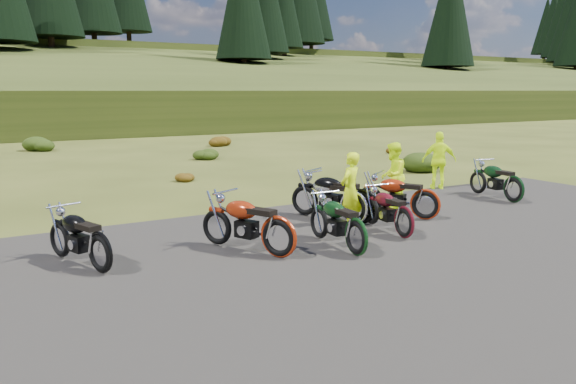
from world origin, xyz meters
TOP-DOWN VIEW (x-y plane):
  - ground at (0.00, 0.00)m, footprint 300.00×300.00m
  - gravel_pad at (0.00, -2.00)m, footprint 20.00×12.00m
  - hill_slope at (0.00, 50.00)m, footprint 300.00×45.97m
  - hill_plateau at (0.00, 110.00)m, footprint 300.00×90.00m
  - conifer_28 at (33.00, 61.00)m, footprint 5.28×5.28m
  - conifer_31 at (51.00, 48.00)m, footprint 7.04×7.04m
  - conifer_32 at (57.00, 54.00)m, footprint 6.60×6.60m
  - conifer_33 at (63.00, 60.00)m, footprint 6.16×6.16m
  - conifer_34 at (69.00, 66.00)m, footprint 5.72×5.72m
  - conifer_35 at (75.00, 72.00)m, footprint 5.28×5.28m
  - conifer_36 at (81.00, 78.00)m, footprint 7.92×7.92m
  - conifer_38 at (93.00, 59.00)m, footprint 7.04×7.04m
  - conifer_39 at (99.00, 65.00)m, footprint 6.60×6.60m
  - conifer_40 at (105.00, 71.00)m, footprint 6.16×6.16m
  - conifer_41 at (111.00, 77.00)m, footprint 5.72×5.72m
  - shrub_3 at (-3.30, 21.90)m, footprint 1.56×1.56m
  - shrub_4 at (-0.40, 9.20)m, footprint 0.77×0.77m
  - shrub_5 at (2.50, 14.50)m, footprint 1.03×1.03m
  - shrub_6 at (5.40, 19.80)m, footprint 1.30×1.30m
  - shrub_7 at (8.30, 7.10)m, footprint 1.56×1.56m
  - shrub_8 at (11.20, 12.40)m, footprint 0.77×0.77m
  - motorcycle_0 at (-4.83, 0.70)m, footprint 1.28×2.08m
  - motorcycle_1 at (-1.88, -0.02)m, footprint 1.61×2.26m
  - motorcycle_2 at (-0.60, -0.61)m, footprint 0.75×2.01m
  - motorcycle_3 at (0.85, 1.41)m, footprint 1.36×2.23m
  - motorcycle_4 at (0.99, -0.10)m, footprint 0.82×1.92m
  - motorcycle_5 at (1.01, 1.35)m, footprint 1.68×2.34m
  - motorcycle_6 at (2.53, 0.92)m, footprint 1.60×2.11m
  - motorcycle_7 at (6.01, 1.23)m, footprint 0.93×2.11m
  - person_middle at (0.65, 1.31)m, footprint 0.71×0.61m
  - person_right_a at (2.77, 2.37)m, footprint 1.03×1.00m
  - person_right_b at (5.85, 3.84)m, footprint 1.09×0.92m

SIDE VIEW (x-z plane):
  - ground at x=0.00m, z-range 0.00..0.00m
  - gravel_pad at x=0.00m, z-range -0.02..0.02m
  - hill_slope at x=0.00m, z-range -4.69..4.69m
  - hill_plateau at x=0.00m, z-range -4.59..4.59m
  - motorcycle_0 at x=-4.83m, z-range -0.52..0.52m
  - motorcycle_1 at x=-1.88m, z-range -0.57..0.57m
  - motorcycle_2 at x=-0.60m, z-range -0.52..0.52m
  - motorcycle_3 at x=0.85m, z-range -0.55..0.55m
  - motorcycle_4 at x=0.99m, z-range -0.49..0.49m
  - motorcycle_5 at x=1.01m, z-range -0.59..0.59m
  - motorcycle_6 at x=2.53m, z-range -0.53..0.53m
  - motorcycle_7 at x=6.01m, z-range -0.54..0.54m
  - shrub_4 at x=-0.40m, z-range 0.00..0.45m
  - shrub_8 at x=11.20m, z-range 0.00..0.45m
  - shrub_5 at x=2.50m, z-range 0.00..0.61m
  - shrub_6 at x=5.40m, z-range 0.00..0.77m
  - shrub_3 at x=-3.30m, z-range 0.00..0.92m
  - shrub_7 at x=8.30m, z-range 0.00..0.92m
  - person_middle at x=0.65m, z-range 0.00..1.64m
  - person_right_a at x=2.77m, z-range 0.00..1.67m
  - person_right_b at x=5.85m, z-range 0.00..1.74m
  - conifer_31 at x=51.00m, z-range 5.18..23.18m
  - conifer_28 at x=33.00m, z-range 7.76..21.76m
  - conifer_32 at x=57.00m, z-range 6.37..23.37m
  - conifer_33 at x=63.00m, z-range 7.56..23.56m
  - conifer_34 at x=69.00m, z-range 8.76..23.76m
  - conifer_38 at x=93.00m, z-range 7.37..25.37m
  - conifer_35 at x=75.00m, z-range 9.95..23.95m
  - conifer_39 at x=99.00m, z-range 8.56..25.56m
  - conifer_41 at x=111.00m, z-range 10.15..25.15m
  - conifer_40 at x=105.00m, z-range 9.76..25.76m
  - conifer_36 at x=81.00m, z-range 10.16..30.16m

